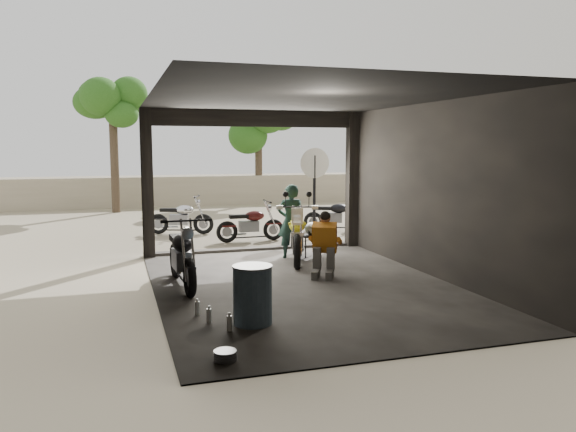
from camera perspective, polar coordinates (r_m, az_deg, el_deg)
ground at (r=9.76m, az=1.57°, el=-7.15°), size 80.00×80.00×0.00m
garage at (r=10.04m, az=0.59°, el=0.67°), size 7.00×7.13×3.20m
boundary_wall at (r=23.23m, az=-9.69°, el=2.51°), size 18.00×0.30×1.20m
tree_left at (r=21.51m, az=-17.42°, el=10.97°), size 2.20×2.20×5.60m
tree_right at (r=23.72m, az=-3.03°, el=9.85°), size 2.20×2.20×5.00m
main_bike at (r=11.66m, az=0.93°, el=-1.66°), size 1.33×2.04×1.26m
left_bike at (r=9.75m, az=-10.75°, el=-3.56°), size 0.84×1.87×1.24m
outside_bike_a at (r=15.67m, az=-10.86°, el=0.10°), size 1.70×1.10×1.06m
outside_bike_b at (r=14.24m, az=-3.83°, el=-0.54°), size 1.54×0.66×1.03m
outside_bike_c at (r=15.96m, az=4.80°, el=0.29°), size 1.67×1.20×1.05m
rider at (r=12.00m, az=0.29°, el=-0.57°), size 0.64×0.47×1.61m
mechanic at (r=10.36m, az=3.67°, el=-3.04°), size 0.89×0.99×1.16m
stool at (r=12.20m, az=2.23°, el=-2.26°), size 0.36×0.36×0.50m
helmet at (r=12.13m, az=2.41°, el=-1.29°), size 0.32×0.33×0.28m
oil_drum at (r=7.62m, az=-3.63°, el=-8.10°), size 0.60×0.60×0.81m
sign_post at (r=14.69m, az=2.72°, el=3.92°), size 0.79×0.08×2.37m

